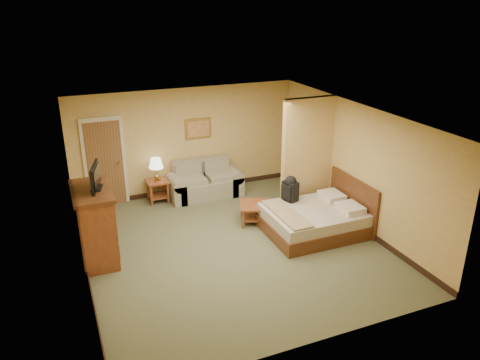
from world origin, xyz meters
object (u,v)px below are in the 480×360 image
dresser (95,224)px  bed (316,219)px  loveseat (205,185)px  coffee_table (255,209)px

dresser → bed: bearing=-8.4°
loveseat → dresser: (-2.78, -2.04, 0.42)m
loveseat → dresser: size_ratio=1.26×
loveseat → coffee_table: 1.87m
dresser → coffee_table: bearing=4.3°
loveseat → coffee_table: bearing=-72.9°
coffee_table → dresser: dresser is taller
bed → loveseat: bearing=119.6°
loveseat → bed: 3.08m
dresser → bed: dresser is taller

